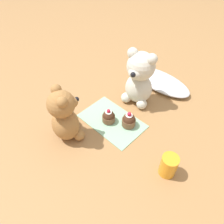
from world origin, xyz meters
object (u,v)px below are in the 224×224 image
teddy_bear_tan (65,116)px  teddy_bear_cream (139,78)px  cupcake_near_tan_bear (109,117)px  cupcake_near_cream_bear (129,120)px  juice_glass (169,165)px

teddy_bear_tan → teddy_bear_cream: bearing=-80.8°
teddy_bear_cream → cupcake_near_tan_bear: bearing=-102.4°
teddy_bear_tan → cupcake_near_cream_bear: bearing=-104.6°
teddy_bear_tan → cupcake_near_tan_bear: size_ratio=3.51×
teddy_bear_cream → juice_glass: (0.31, -0.22, -0.08)m
teddy_bear_cream → cupcake_near_cream_bear: size_ratio=3.55×
cupcake_near_tan_bear → juice_glass: 0.32m
teddy_bear_cream → teddy_bear_tan: size_ratio=1.11×
teddy_bear_tan → juice_glass: 0.41m
teddy_bear_tan → cupcake_near_cream_bear: 0.26m
teddy_bear_cream → juice_glass: size_ratio=2.94×
juice_glass → cupcake_near_tan_bear: bearing=174.8°
cupcake_near_tan_bear → juice_glass: bearing=-5.2°
cupcake_near_cream_bear → cupcake_near_tan_bear: bearing=-151.4°
teddy_bear_tan → cupcake_near_tan_bear: teddy_bear_tan is taller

